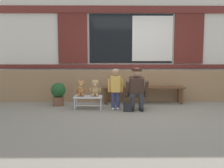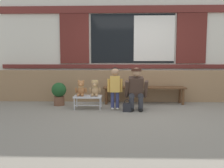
{
  "view_description": "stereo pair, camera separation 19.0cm",
  "coord_description": "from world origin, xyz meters",
  "px_view_note": "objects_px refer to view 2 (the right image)",
  "views": [
    {
      "loc": [
        -0.6,
        -4.55,
        1.06
      ],
      "look_at": [
        -0.56,
        0.64,
        0.55
      ],
      "focal_mm": 34.92,
      "sensor_mm": 36.0,
      "label": 1
    },
    {
      "loc": [
        -0.41,
        -4.55,
        1.06
      ],
      "look_at": [
        -0.56,
        0.64,
        0.55
      ],
      "focal_mm": 34.92,
      "sensor_mm": 36.0,
      "label": 2
    }
  ],
  "objects_px": {
    "small_display_bench": "(88,97)",
    "adult_crouching": "(136,89)",
    "wooden_bench_long": "(144,89)",
    "teddy_bear_plain": "(81,89)",
    "teddy_bear_with_hat": "(95,88)",
    "handbag_on_ground": "(127,107)",
    "potted_plant": "(59,92)",
    "child_standing": "(115,84)"
  },
  "relations": [
    {
      "from": "small_display_bench",
      "to": "adult_crouching",
      "type": "xyz_separation_m",
      "value": [
        1.1,
        -0.09,
        0.21
      ]
    },
    {
      "from": "wooden_bench_long",
      "to": "teddy_bear_plain",
      "type": "bearing_deg",
      "value": -156.33
    },
    {
      "from": "adult_crouching",
      "to": "teddy_bear_with_hat",
      "type": "bearing_deg",
      "value": 174.31
    },
    {
      "from": "handbag_on_ground",
      "to": "potted_plant",
      "type": "relative_size",
      "value": 0.48
    },
    {
      "from": "teddy_bear_with_hat",
      "to": "handbag_on_ground",
      "type": "relative_size",
      "value": 1.34
    },
    {
      "from": "handbag_on_ground",
      "to": "small_display_bench",
      "type": "bearing_deg",
      "value": 162.09
    },
    {
      "from": "adult_crouching",
      "to": "wooden_bench_long",
      "type": "bearing_deg",
      "value": 71.27
    },
    {
      "from": "small_display_bench",
      "to": "potted_plant",
      "type": "bearing_deg",
      "value": 154.09
    },
    {
      "from": "teddy_bear_plain",
      "to": "child_standing",
      "type": "distance_m",
      "value": 0.8
    },
    {
      "from": "potted_plant",
      "to": "small_display_bench",
      "type": "bearing_deg",
      "value": -25.91
    },
    {
      "from": "wooden_bench_long",
      "to": "handbag_on_ground",
      "type": "distance_m",
      "value": 1.1
    },
    {
      "from": "wooden_bench_long",
      "to": "child_standing",
      "type": "distance_m",
      "value": 1.07
    },
    {
      "from": "small_display_bench",
      "to": "child_standing",
      "type": "bearing_deg",
      "value": -6.4
    },
    {
      "from": "potted_plant",
      "to": "wooden_bench_long",
      "type": "bearing_deg",
      "value": 7.77
    },
    {
      "from": "teddy_bear_with_hat",
      "to": "potted_plant",
      "type": "height_order",
      "value": "teddy_bear_with_hat"
    },
    {
      "from": "small_display_bench",
      "to": "teddy_bear_plain",
      "type": "bearing_deg",
      "value": 179.49
    },
    {
      "from": "teddy_bear_plain",
      "to": "adult_crouching",
      "type": "distance_m",
      "value": 1.27
    },
    {
      "from": "wooden_bench_long",
      "to": "small_display_bench",
      "type": "xyz_separation_m",
      "value": [
        -1.36,
        -0.67,
        -0.11
      ]
    },
    {
      "from": "adult_crouching",
      "to": "teddy_bear_plain",
      "type": "bearing_deg",
      "value": 175.78
    },
    {
      "from": "adult_crouching",
      "to": "potted_plant",
      "type": "relative_size",
      "value": 1.67
    },
    {
      "from": "teddy_bear_with_hat",
      "to": "potted_plant",
      "type": "distance_m",
      "value": 1.02
    },
    {
      "from": "wooden_bench_long",
      "to": "potted_plant",
      "type": "bearing_deg",
      "value": -172.23
    },
    {
      "from": "wooden_bench_long",
      "to": "handbag_on_ground",
      "type": "relative_size",
      "value": 7.72
    },
    {
      "from": "teddy_bear_plain",
      "to": "wooden_bench_long",
      "type": "bearing_deg",
      "value": 23.67
    },
    {
      "from": "small_display_bench",
      "to": "teddy_bear_plain",
      "type": "height_order",
      "value": "teddy_bear_plain"
    },
    {
      "from": "wooden_bench_long",
      "to": "teddy_bear_with_hat",
      "type": "bearing_deg",
      "value": -151.0
    },
    {
      "from": "handbag_on_ground",
      "to": "wooden_bench_long",
      "type": "bearing_deg",
      "value": 63.48
    },
    {
      "from": "wooden_bench_long",
      "to": "adult_crouching",
      "type": "distance_m",
      "value": 0.81
    },
    {
      "from": "small_display_bench",
      "to": "potted_plant",
      "type": "distance_m",
      "value": 0.86
    },
    {
      "from": "child_standing",
      "to": "potted_plant",
      "type": "height_order",
      "value": "child_standing"
    },
    {
      "from": "small_display_bench",
      "to": "teddy_bear_plain",
      "type": "relative_size",
      "value": 1.76
    },
    {
      "from": "teddy_bear_plain",
      "to": "teddy_bear_with_hat",
      "type": "height_order",
      "value": "same"
    },
    {
      "from": "adult_crouching",
      "to": "potted_plant",
      "type": "distance_m",
      "value": 1.94
    },
    {
      "from": "teddy_bear_with_hat",
      "to": "child_standing",
      "type": "xyz_separation_m",
      "value": [
        0.46,
        -0.07,
        0.12
      ]
    },
    {
      "from": "small_display_bench",
      "to": "child_standing",
      "type": "height_order",
      "value": "child_standing"
    },
    {
      "from": "teddy_bear_with_hat",
      "to": "handbag_on_ground",
      "type": "xyz_separation_m",
      "value": [
        0.73,
        -0.29,
        -0.38
      ]
    },
    {
      "from": "adult_crouching",
      "to": "potted_plant",
      "type": "height_order",
      "value": "adult_crouching"
    },
    {
      "from": "teddy_bear_with_hat",
      "to": "adult_crouching",
      "type": "xyz_separation_m",
      "value": [
        0.94,
        -0.09,
        0.01
      ]
    },
    {
      "from": "child_standing",
      "to": "adult_crouching",
      "type": "xyz_separation_m",
      "value": [
        0.48,
        -0.02,
        -0.11
      ]
    },
    {
      "from": "child_standing",
      "to": "handbag_on_ground",
      "type": "distance_m",
      "value": 0.6
    },
    {
      "from": "handbag_on_ground",
      "to": "potted_plant",
      "type": "bearing_deg",
      "value": 158.24
    },
    {
      "from": "potted_plant",
      "to": "teddy_bear_with_hat",
      "type": "bearing_deg",
      "value": -21.82
    }
  ]
}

